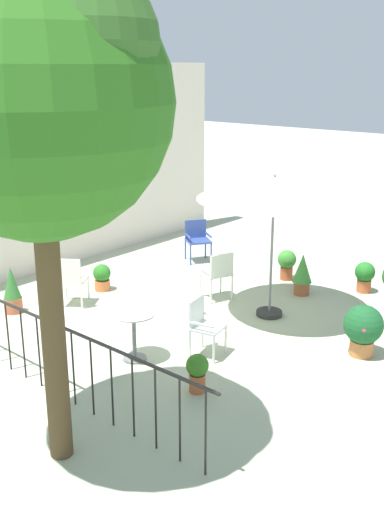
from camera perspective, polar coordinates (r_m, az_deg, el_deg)
ground_plane at (r=10.25m, az=0.81°, el=-5.97°), size 60.00×60.00×0.00m
villa_facade at (r=12.73m, az=-14.14°, el=7.84°), size 10.06×0.30×4.14m
terrace_railing at (r=8.07m, az=-13.47°, el=-7.91°), size 0.03×5.63×1.01m
shade_tree at (r=5.96m, az=-14.16°, el=13.79°), size 2.69×2.56×5.01m
patio_umbrella_0 at (r=9.87m, az=7.69°, el=6.24°), size 2.49×2.49×2.44m
cafe_table_0 at (r=8.77m, az=-5.45°, el=-6.67°), size 0.62×0.62×0.73m
patio_chair_0 at (r=8.88m, az=1.08°, el=-6.22°), size 0.52×0.51×0.87m
patio_chair_1 at (r=10.93m, az=2.46°, el=-1.46°), size 0.60×0.57×0.89m
patio_chair_2 at (r=10.84m, az=-11.23°, el=-2.03°), size 0.64×0.64×0.91m
patio_chair_3 at (r=13.18m, az=0.49°, el=1.77°), size 0.67×0.66×0.88m
potted_plant_0 at (r=11.60m, az=-8.41°, el=-1.92°), size 0.33×0.33×0.51m
potted_plant_1 at (r=8.00m, az=0.50°, el=-10.62°), size 0.30×0.30×0.52m
potted_plant_2 at (r=12.17m, az=8.85°, el=-0.62°), size 0.37×0.37×0.60m
potted_plant_3 at (r=9.22m, az=15.73°, el=-6.46°), size 0.58×0.58×0.77m
potted_plant_4 at (r=11.41m, az=10.27°, el=-1.57°), size 0.36×0.36×0.77m
potted_plant_5 at (r=10.85m, az=-16.46°, el=-3.09°), size 0.31×0.31×0.82m
potted_plant_6 at (r=11.82m, az=15.83°, el=-1.74°), size 0.37×0.37×0.58m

